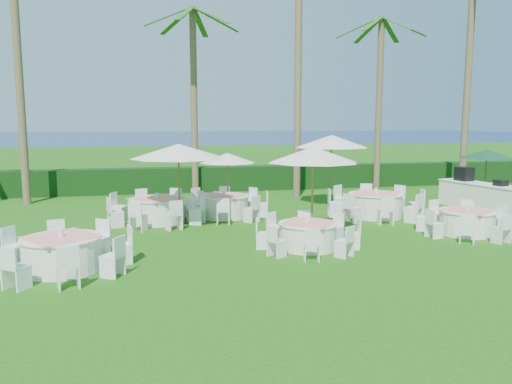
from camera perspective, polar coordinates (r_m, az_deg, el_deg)
The scene contains 20 objects.
ground at distance 13.56m, azimuth 5.33°, elevation -6.60°, with size 120.00×120.00×0.00m, color #1C4F0D.
hedge at distance 24.97m, azimuth -3.08°, elevation 1.55°, with size 34.00×1.00×1.20m, color black.
ocean at distance 114.60m, azimuth -10.51°, elevation 6.20°, with size 260.00×260.00×0.00m, color #082251.
banquet_table_a at distance 12.42m, azimuth -21.29°, elevation -6.49°, with size 3.17×3.17×0.96m.
banquet_table_b at distance 13.65m, azimuth 5.92°, elevation -4.89°, with size 2.81×2.81×0.87m.
banquet_table_c at distance 16.59m, azimuth 22.95°, elevation -3.12°, with size 2.96×2.96×0.90m.
banquet_table_d at distance 17.39m, azimuth -11.20°, elevation -1.97°, with size 3.29×3.29×1.00m.
banquet_table_e at distance 18.05m, azimuth -3.67°, elevation -1.54°, with size 3.18×3.18×0.96m.
banquet_table_f at distance 18.58m, azimuth 13.51°, elevation -1.36°, with size 3.43×3.43×1.03m.
umbrella_a at distance 16.25m, azimuth -8.85°, elevation 4.62°, with size 3.07×3.07×2.71m.
umbrella_b at distance 14.75m, azimuth 6.53°, elevation 4.25°, with size 2.71×2.71×2.69m.
umbrella_c at distance 19.21m, azimuth -3.28°, elevation 3.89°, with size 2.14×2.14×2.23m.
umbrella_d at distance 20.30m, azimuth 8.63°, elevation 5.75°, with size 3.01×3.01×2.89m.
umbrella_green at distance 23.27m, azimuth 24.88°, elevation 3.95°, with size 2.32×2.32×2.26m.
buffet_table at distance 21.08m, azimuth 25.07°, elevation -0.51°, with size 1.74×4.60×1.60m.
palm_a at distance 22.88m, azimuth -25.48°, elevation 12.25°, with size 4.21×4.39×9.87m.
palm_b at distance 23.77m, azimuth -7.12°, elevation 11.19°, with size 4.40×4.17×8.59m.
palm_c at distance 22.97m, azimuth 4.85°, elevation 15.24°, with size 4.36×4.26×11.65m.
palm_d at distance 26.52m, azimuth 13.90°, elevation 10.70°, with size 4.27×4.36×8.60m.
palm_e at distance 25.57m, azimuth 23.11°, elevation 12.77°, with size 4.34×4.30×10.66m.
Camera 1 is at (-4.04, -12.48, 3.42)m, focal length 35.00 mm.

